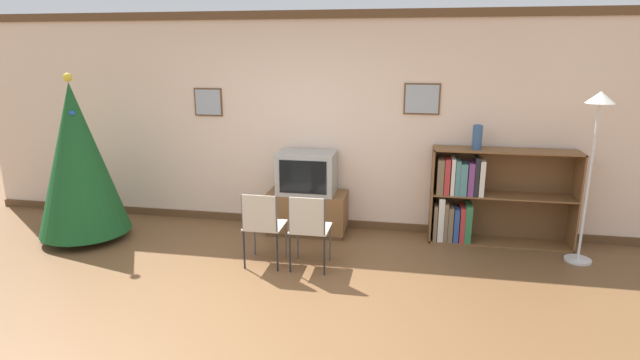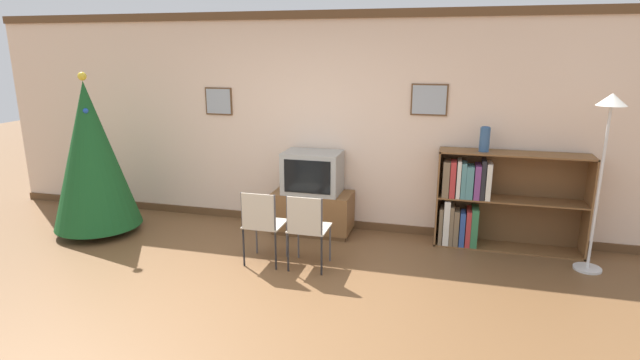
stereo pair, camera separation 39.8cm
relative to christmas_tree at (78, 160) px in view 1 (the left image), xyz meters
The scene contains 10 objects.
ground_plane 3.12m from the christmas_tree, 30.24° to the right, with size 24.00×24.00×0.00m, color brown.
wall_back 2.77m from the christmas_tree, 21.74° to the left, with size 9.15×0.11×2.70m.
christmas_tree is the anchor object (origin of this frame).
tv_console 2.80m from the christmas_tree, 15.08° to the left, with size 0.98×0.50×0.52m.
television 2.71m from the christmas_tree, 15.03° to the left, with size 0.70×0.48×0.51m.
folding_chair_left 2.45m from the christmas_tree, ahead, with size 0.40×0.40×0.82m.
folding_chair_right 2.93m from the christmas_tree, ahead, with size 0.40×0.40×0.82m.
bookshelf 4.71m from the christmas_tree, ahead, with size 1.64×0.36×1.13m.
vase 4.67m from the christmas_tree, ahead, with size 0.11×0.11×0.28m.
standing_lamp 5.74m from the christmas_tree, ahead, with size 0.28×0.28×1.84m.
Camera 1 is at (1.30, -3.63, 2.25)m, focal length 28.00 mm.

